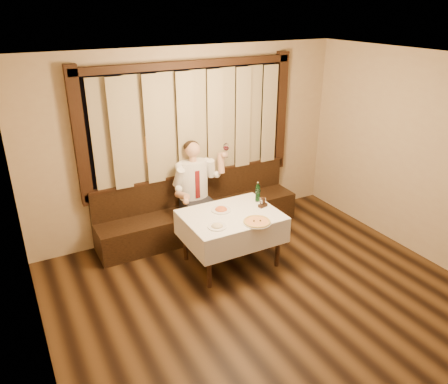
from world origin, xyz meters
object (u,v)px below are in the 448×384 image
pasta_red (221,208)px  green_bottle (258,193)px  pizza (257,222)px  banquette (199,214)px  cruet_caddy (263,204)px  dining_table (231,221)px  pasta_cream (217,225)px  seated_man (196,184)px

pasta_red → green_bottle: green_bottle is taller
pizza → green_bottle: green_bottle is taller
banquette → pasta_red: bearing=-94.5°
cruet_caddy → green_bottle: bearing=66.0°
pizza → green_bottle: bearing=57.1°
pizza → cruet_caddy: cruet_caddy is taller
dining_table → pizza: bearing=-66.4°
pasta_cream → green_bottle: size_ratio=0.82×
dining_table → pasta_cream: pasta_cream is taller
dining_table → banquette: bearing=90.0°
pizza → pasta_red: bearing=113.6°
pasta_cream → green_bottle: green_bottle is taller
dining_table → pasta_red: bearing=113.6°
pasta_red → cruet_caddy: 0.59m
seated_man → pasta_cream: bearing=-102.6°
pasta_cream → green_bottle: (0.87, 0.42, 0.09)m
dining_table → pizza: pizza is taller
pizza → green_bottle: size_ratio=1.25×
dining_table → seated_man: seated_man is taller
banquette → pasta_red: 0.99m
green_bottle → cruet_caddy: 0.21m
pasta_cream → cruet_caddy: cruet_caddy is taller
banquette → dining_table: size_ratio=2.52×
pasta_red → seated_man: (-0.01, 0.78, 0.07)m
pasta_cream → seated_man: seated_man is taller
pasta_cream → seated_man: size_ratio=0.16×
green_bottle → cruet_caddy: green_bottle is taller
banquette → cruet_caddy: banquette is taller
pasta_red → green_bottle: (0.60, 0.03, 0.09)m
pasta_red → seated_man: 0.78m
seated_man → banquette: bearing=50.6°
banquette → pasta_red: banquette is taller
banquette → pasta_cream: size_ratio=13.33×
pizza → pasta_cream: bearing=164.3°
banquette → seated_man: bearing=-129.4°
banquette → pasta_red: (-0.07, -0.87, 0.48)m
cruet_caddy → seated_man: seated_man is taller
pizza → seated_man: 1.34m
pizza → green_bottle: (0.36, 0.56, 0.11)m
banquette → dining_table: bearing=-90.0°
banquette → dining_table: (0.00, -1.02, 0.34)m
dining_table → pasta_red: pasta_red is taller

